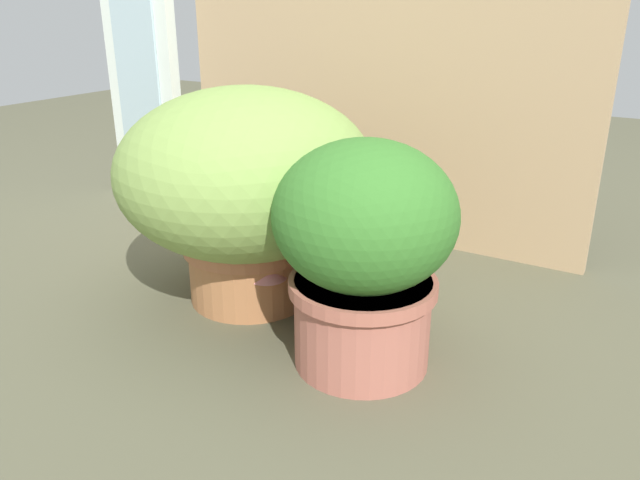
# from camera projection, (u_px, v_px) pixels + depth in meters

# --- Properties ---
(ground_plane) EXTENTS (6.00, 6.00, 0.00)m
(ground_plane) POSITION_uv_depth(u_px,v_px,m) (244.00, 310.00, 1.37)
(ground_plane) COLOR #55543E
(cardboard_backdrop) EXTENTS (1.20, 0.03, 0.90)m
(cardboard_backdrop) POSITION_uv_depth(u_px,v_px,m) (374.00, 74.00, 1.68)
(cardboard_backdrop) COLOR tan
(cardboard_backdrop) RESTS_ON ground
(window_panel_white) EXTENTS (0.28, 0.05, 0.86)m
(window_panel_white) POSITION_uv_depth(u_px,v_px,m) (142.00, 67.00, 2.03)
(window_panel_white) COLOR white
(window_panel_white) RESTS_ON ground
(grass_planter) EXTENTS (0.55, 0.55, 0.47)m
(grass_planter) POSITION_uv_depth(u_px,v_px,m) (246.00, 182.00, 1.34)
(grass_planter) COLOR #B07145
(grass_planter) RESTS_ON ground
(leafy_planter) EXTENTS (0.32, 0.32, 0.42)m
(leafy_planter) POSITION_uv_depth(u_px,v_px,m) (364.00, 248.00, 1.10)
(leafy_planter) COLOR #AF6453
(leafy_planter) RESTS_ON ground
(cat) EXTENTS (0.31, 0.35, 0.32)m
(cat) POSITION_uv_depth(u_px,v_px,m) (360.00, 257.00, 1.34)
(cat) COLOR #A28164
(cat) RESTS_ON ground
(mushroom_ornament_pink) EXTENTS (0.08, 0.08, 0.13)m
(mushroom_ornament_pink) POSITION_uv_depth(u_px,v_px,m) (266.00, 278.00, 1.30)
(mushroom_ornament_pink) COLOR silver
(mushroom_ornament_pink) RESTS_ON ground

